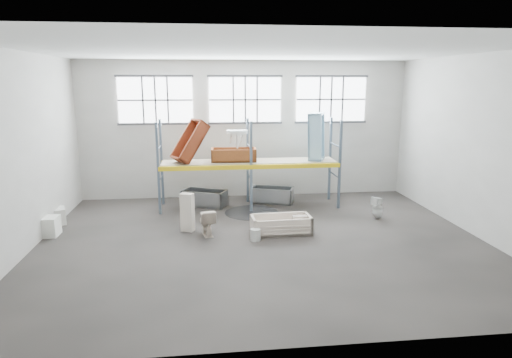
{
  "coord_description": "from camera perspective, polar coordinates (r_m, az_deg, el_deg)",
  "views": [
    {
      "loc": [
        -1.48,
        -11.36,
        4.23
      ],
      "look_at": [
        0.0,
        1.5,
        1.4
      ],
      "focal_mm": 31.2,
      "sensor_mm": 36.0,
      "label": 1
    }
  ],
  "objects": [
    {
      "name": "wall_right",
      "position": [
        13.74,
        26.8,
        3.77
      ],
      "size": [
        0.1,
        10.0,
        5.0
      ],
      "primitive_type": "cube",
      "color": "#B9B4AB",
      "rests_on": "ground"
    },
    {
      "name": "wall_back",
      "position": [
        16.57,
        -1.41,
        6.34
      ],
      "size": [
        12.0,
        0.1,
        5.0
      ],
      "primitive_type": "cube",
      "color": "#A6A29B",
      "rests_on": "ground"
    },
    {
      "name": "bucket",
      "position": [
        12.19,
        -0.06,
        -7.16
      ],
      "size": [
        0.34,
        0.34,
        0.32
      ],
      "primitive_type": "cylinder",
      "rotation": [
        0.0,
        0.0,
        0.26
      ],
      "color": "beige",
      "rests_on": "floor"
    },
    {
      "name": "rack_upright_la",
      "position": [
        14.6,
        -12.43,
        1.26
      ],
      "size": [
        0.08,
        0.08,
        3.0
      ],
      "primitive_type": "cube",
      "color": "slate",
      "rests_on": "floor"
    },
    {
      "name": "rack_upright_lb",
      "position": [
        15.77,
        -12.0,
        2.1
      ],
      "size": [
        0.08,
        0.08,
        3.0
      ],
      "primitive_type": "cube",
      "color": "slate",
      "rests_on": "floor"
    },
    {
      "name": "steel_tub_left",
      "position": [
        15.62,
        -6.62,
        -2.41
      ],
      "size": [
        1.66,
        1.26,
        0.55
      ],
      "primitive_type": null,
      "rotation": [
        0.0,
        0.0,
        -0.42
      ],
      "color": "#9B9FA3",
      "rests_on": "floor"
    },
    {
      "name": "ceiling",
      "position": [
        11.48,
        0.89,
        16.42
      ],
      "size": [
        12.0,
        10.0,
        0.1
      ],
      "primitive_type": "cube",
      "color": "silver",
      "rests_on": "ground"
    },
    {
      "name": "carton_near",
      "position": [
        13.83,
        -25.26,
        -5.52
      ],
      "size": [
        0.65,
        0.56,
        0.55
      ],
      "primitive_type": "cube",
      "rotation": [
        0.0,
        0.0,
        -0.03
      ],
      "color": "white",
      "rests_on": "floor"
    },
    {
      "name": "floor",
      "position": [
        12.23,
        0.81,
        -8.16
      ],
      "size": [
        12.0,
        10.0,
        0.1
      ],
      "primitive_type": "cube",
      "color": "#4B4440",
      "rests_on": "ground"
    },
    {
      "name": "blue_tub_upright",
      "position": [
        15.44,
        7.74,
        5.4
      ],
      "size": [
        0.77,
        0.9,
        1.63
      ],
      "primitive_type": null,
      "rotation": [
        0.0,
        1.54,
        -0.41
      ],
      "color": "#8AB6D0",
      "rests_on": "shelf_deck"
    },
    {
      "name": "carton_far",
      "position": [
        14.86,
        -24.35,
        -4.37
      ],
      "size": [
        0.74,
        0.74,
        0.48
      ],
      "primitive_type": "cube",
      "rotation": [
        0.0,
        0.0,
        0.35
      ],
      "color": "silver",
      "rests_on": "floor"
    },
    {
      "name": "rust_tub_flat",
      "position": [
        15.11,
        -2.88,
        3.14
      ],
      "size": [
        1.54,
        0.78,
        0.43
      ],
      "primitive_type": null,
      "rotation": [
        0.0,
        0.0,
        -0.04
      ],
      "color": "#95511F",
      "rests_on": "shelf_deck"
    },
    {
      "name": "rack_beam_back",
      "position": [
        15.77,
        -1.08,
        2.36
      ],
      "size": [
        6.0,
        0.1,
        0.14
      ],
      "primitive_type": "cube",
      "color": "yellow",
      "rests_on": "floor"
    },
    {
      "name": "cistern_spare",
      "position": [
        12.94,
        5.61,
        -5.51
      ],
      "size": [
        0.41,
        0.21,
        0.38
      ],
      "primitive_type": "cube",
      "rotation": [
        0.0,
        0.0,
        0.05
      ],
      "color": "beige",
      "rests_on": "bathtub_beige"
    },
    {
      "name": "sink_in_tub",
      "position": [
        12.78,
        1.64,
        -6.25
      ],
      "size": [
        0.53,
        0.53,
        0.16
      ],
      "primitive_type": "imported",
      "rotation": [
        0.0,
        0.0,
        -0.16
      ],
      "color": "beige",
      "rests_on": "bathtub_beige"
    },
    {
      "name": "bathtub_beige",
      "position": [
        12.77,
        3.23,
        -5.85
      ],
      "size": [
        1.73,
        0.87,
        0.5
      ],
      "primitive_type": null,
      "rotation": [
        0.0,
        0.0,
        0.05
      ],
      "color": "beige",
      "rests_on": "floor"
    },
    {
      "name": "window_mid",
      "position": [
        16.38,
        -1.4,
        10.13
      ],
      "size": [
        2.6,
        0.04,
        1.6
      ],
      "primitive_type": "cube",
      "color": "white",
      "rests_on": "wall_back"
    },
    {
      "name": "window_right",
      "position": [
        16.97,
        9.6,
        10.04
      ],
      "size": [
        2.6,
        0.04,
        1.6
      ],
      "primitive_type": "cube",
      "color": "white",
      "rests_on": "wall_back"
    },
    {
      "name": "rust_tub_tilted",
      "position": [
        14.99,
        -8.46,
        4.78
      ],
      "size": [
        1.4,
        1.21,
        1.48
      ],
      "primitive_type": null,
      "rotation": [
        0.0,
        -0.96,
        0.5
      ],
      "color": "maroon",
      "rests_on": "shelf_deck"
    },
    {
      "name": "toilet_beige",
      "position": [
        12.66,
        -6.33,
        -5.48
      ],
      "size": [
        0.55,
        0.8,
        0.75
      ],
      "primitive_type": "imported",
      "rotation": [
        0.0,
        0.0,
        3.33
      ],
      "color": "beige",
      "rests_on": "floor"
    },
    {
      "name": "shelf_deck",
      "position": [
        15.17,
        -0.86,
        2.27
      ],
      "size": [
        5.9,
        1.1,
        0.03
      ],
      "primitive_type": "cube",
      "color": "gray",
      "rests_on": "floor"
    },
    {
      "name": "wet_patch",
      "position": [
        14.76,
        -0.53,
        -4.32
      ],
      "size": [
        1.8,
        1.8,
        0.0
      ],
      "primitive_type": "cylinder",
      "color": "black",
      "rests_on": "floor"
    },
    {
      "name": "wall_front",
      "position": [
        6.71,
        6.42,
        -2.71
      ],
      "size": [
        12.0,
        0.1,
        5.0
      ],
      "primitive_type": "cube",
      "color": "#B6B2A9",
      "rests_on": "ground"
    },
    {
      "name": "sink_on_shelf",
      "position": [
        14.93,
        -2.42,
        4.1
      ],
      "size": [
        0.77,
        0.63,
        0.62
      ],
      "primitive_type": "imported",
      "rotation": [
        0.0,
        0.0,
        0.14
      ],
      "color": "silver",
      "rests_on": "rust_tub_flat"
    },
    {
      "name": "rack_upright_rb",
      "position": [
        16.33,
        9.47,
        2.54
      ],
      "size": [
        0.08,
        0.08,
        3.0
      ],
      "primitive_type": "cube",
      "color": "slate",
      "rests_on": "floor"
    },
    {
      "name": "window_left",
      "position": [
        16.4,
        -12.77,
        9.83
      ],
      "size": [
        2.6,
        0.04,
        1.6
      ],
      "primitive_type": "cube",
      "color": "white",
      "rests_on": "wall_back"
    },
    {
      "name": "cistern_tall",
      "position": [
        12.98,
        -8.78,
        -4.25
      ],
      "size": [
        0.42,
        0.36,
        1.11
      ],
      "primitive_type": "cube",
      "rotation": [
        0.0,
        0.0,
        -0.42
      ],
      "color": "beige",
      "rests_on": "floor"
    },
    {
      "name": "rack_upright_mb",
      "position": [
        15.77,
        -1.08,
        2.36
      ],
      "size": [
        0.08,
        0.08,
        3.0
      ],
      "primitive_type": "cube",
      "color": "slate",
      "rests_on": "floor"
    },
    {
      "name": "wall_left",
      "position": [
        12.37,
        -28.21,
        2.82
      ],
      "size": [
        0.1,
        10.0,
        5.0
      ],
      "primitive_type": "cube",
      "color": "#AEA9A0",
      "rests_on": "ground"
    },
    {
      "name": "rack_upright_ma",
      "position": [
        14.59,
        -0.63,
        1.55
      ],
      "size": [
        0.08,
        0.08,
        3.0
      ],
      "primitive_type": "cube",
      "color": "slate",
      "rests_on": "floor"
    },
    {
      "name": "rack_upright_ra",
      "position": [
        15.19,
        10.7,
        1.77
      ],
      "size": [
        0.08,
        0.08,
        3.0
      ],
      "primitive_type": "cube",
      "color": "slate",
      "rests_on": "floor"
    },
    {
      "name": "toilet_white",
      "position": [
        14.57,
        15.32,
        -3.55
      ],
      "size": [
        0.43,
        0.42,
        0.71
      ],
      "primitive_type": "imported",
      "rotation": [
        0.0,
        0.0,
        -1.15
      ],
      "color": "white",
      "rests_on": "floor"
    },
    {
      "name": "rack_beam_front",
      "position": [
        14.59,
        -0.63,
        1.55
      ],
      "size": [
        6.0,
        0.1,
        0.14
      ],
      "primitive_type": "cube",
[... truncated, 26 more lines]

